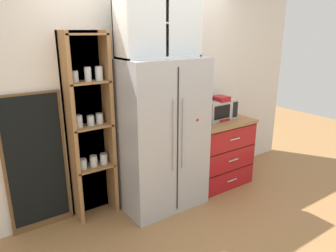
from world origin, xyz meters
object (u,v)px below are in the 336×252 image
coffee_maker (219,108)px  mug_charcoal (197,118)px  refrigerator (161,135)px  bottle_green (221,112)px  bottle_clear (220,112)px  microwave (217,109)px  mug_cream (234,112)px  chalkboard_menu (36,163)px

coffee_maker → mug_charcoal: coffee_maker is taller
refrigerator → bottle_green: refrigerator is taller
bottle_green → mug_charcoal: bearing=157.8°
bottle_clear → bottle_green: size_ratio=0.97×
mug_charcoal → bottle_clear: 0.31m
microwave → bottle_green: size_ratio=1.72×
mug_cream → bottle_clear: 0.34m
bottle_green → chalkboard_menu: 2.25m
mug_charcoal → chalkboard_menu: 1.94m
bottle_green → bottle_clear: bearing=90.0°
microwave → refrigerator: bearing=-175.3°
mug_cream → mug_charcoal: mug_charcoal is taller
mug_charcoal → coffee_maker: bearing=-13.4°
coffee_maker → refrigerator: bearing=-177.9°
bottle_green → refrigerator: bearing=179.0°
microwave → mug_cream: size_ratio=4.00×
mug_cream → refrigerator: bearing=-176.6°
mug_cream → chalkboard_menu: size_ratio=0.08×
coffee_maker → bottle_clear: (0.00, -0.03, -0.05)m
refrigerator → chalkboard_menu: bearing=167.0°
mug_charcoal → chalkboard_menu: size_ratio=0.07×
mug_cream → chalkboard_menu: 2.56m
mug_cream → coffee_maker: bearing=-173.0°
refrigerator → microwave: 0.94m
mug_charcoal → chalkboard_menu: bearing=174.2°
bottle_clear → chalkboard_menu: chalkboard_menu is taller
refrigerator → bottle_clear: size_ratio=6.94×
microwave → chalkboard_menu: 2.25m
mug_cream → bottle_clear: size_ratio=0.44×
coffee_maker → mug_cream: 0.35m
bottle_clear → mug_cream: bearing=12.2°
coffee_maker → bottle_green: 0.07m
bottle_green → mug_cream: bearing=15.3°
refrigerator → coffee_maker: refrigerator is taller
chalkboard_menu → microwave: bearing=-5.8°
mug_charcoal → refrigerator: bearing=-170.6°
mug_cream → chalkboard_menu: bearing=174.9°
refrigerator → mug_cream: 1.25m
microwave → chalkboard_menu: (-2.22, 0.22, -0.29)m
refrigerator → microwave: (0.92, 0.08, 0.16)m
bottle_clear → refrigerator: bearing=-179.8°
bottle_green → chalkboard_menu: size_ratio=0.18×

